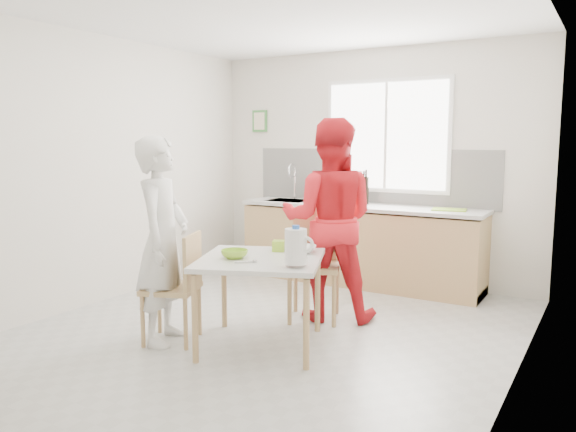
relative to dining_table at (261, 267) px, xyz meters
The scene contains 21 objects.
ground 0.73m from the dining_table, 112.73° to the left, with size 4.50×4.50×0.00m, color #B7B7B2.
room_shell 1.05m from the dining_table, 112.73° to the left, with size 4.50×4.50×4.50m.
window 2.75m from the dining_table, 88.43° to the left, with size 1.50×0.06×1.30m.
backsplash 2.62m from the dining_table, 92.92° to the left, with size 3.00×0.02×0.65m, color white.
picture_frame 3.29m from the dining_table, 123.45° to the left, with size 0.22×0.03×0.28m.
kitchen_counter 2.28m from the dining_table, 93.40° to the left, with size 2.84×0.64×1.37m.
dining_table is the anchor object (origin of this frame).
chair_left 0.70m from the dining_table, 158.00° to the right, with size 0.54×0.54×0.90m.
chair_far 0.90m from the dining_table, 89.04° to the left, with size 0.61×0.61×1.01m.
person_white 0.83m from the dining_table, 158.00° to the right, with size 0.61×0.40×1.68m, color white.
person_red 0.99m from the dining_table, 81.74° to the left, with size 0.90×0.70×1.85m, color red.
bowl_green 0.23m from the dining_table, 143.97° to the right, with size 0.21×0.21×0.07m, color #91CA2E.
bowl_white 0.40m from the dining_table, 61.80° to the left, with size 0.24×0.24×0.06m, color white.
milk_jug 0.49m from the dining_table, 19.00° to the right, with size 0.22×0.16×0.29m.
green_box 0.32m from the dining_table, 92.34° to the left, with size 0.10×0.10×0.09m, color #9CD230.
spoon 0.25m from the dining_table, 87.98° to the right, with size 0.01×0.01×0.16m, color #A5A5AA.
cutting_board 2.45m from the dining_table, 68.68° to the left, with size 0.35×0.25×0.01m, color #8ABC2B.
wine_bottle_a 2.40m from the dining_table, 92.36° to the left, with size 0.07×0.07×0.32m, color black.
wine_bottle_b 2.43m from the dining_table, 93.33° to the left, with size 0.07×0.07×0.30m, color black.
jar_amber 2.29m from the dining_table, 92.46° to the left, with size 0.06×0.06×0.16m, color #985C21.
soap_bottle 2.48m from the dining_table, 108.22° to the left, with size 0.09×0.10×0.21m, color #999999.
Camera 1 is at (2.54, -3.96, 1.65)m, focal length 35.00 mm.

